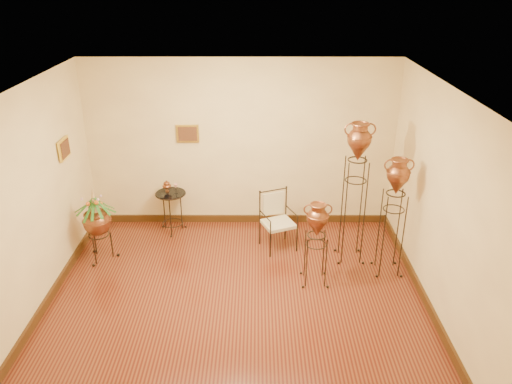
{
  "coord_description": "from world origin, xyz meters",
  "views": [
    {
      "loc": [
        0.27,
        -5.2,
        4.05
      ],
      "look_at": [
        0.25,
        1.3,
        1.1
      ],
      "focal_mm": 35.0,
      "sensor_mm": 36.0,
      "label": 1
    }
  ],
  "objects_px": {
    "planter_urn": "(97,219)",
    "armchair": "(278,222)",
    "amphora_tall": "(355,192)",
    "amphora_mid": "(393,216)",
    "side_table": "(172,211)"
  },
  "relations": [
    {
      "from": "amphora_tall",
      "to": "amphora_mid",
      "type": "bearing_deg",
      "value": -36.04
    },
    {
      "from": "amphora_tall",
      "to": "amphora_mid",
      "type": "height_order",
      "value": "amphora_tall"
    },
    {
      "from": "amphora_tall",
      "to": "armchair",
      "type": "bearing_deg",
      "value": 164.78
    },
    {
      "from": "side_table",
      "to": "amphora_tall",
      "type": "bearing_deg",
      "value": -16.61
    },
    {
      "from": "amphora_mid",
      "to": "planter_urn",
      "type": "bearing_deg",
      "value": 175.62
    },
    {
      "from": "planter_urn",
      "to": "side_table",
      "type": "relative_size",
      "value": 1.34
    },
    {
      "from": "amphora_tall",
      "to": "amphora_mid",
      "type": "xyz_separation_m",
      "value": [
        0.48,
        -0.35,
        -0.21
      ]
    },
    {
      "from": "amphora_mid",
      "to": "side_table",
      "type": "xyz_separation_m",
      "value": [
        -3.29,
        1.19,
        -0.52
      ]
    },
    {
      "from": "amphora_mid",
      "to": "amphora_tall",
      "type": "bearing_deg",
      "value": 143.96
    },
    {
      "from": "amphora_mid",
      "to": "armchair",
      "type": "relative_size",
      "value": 1.91
    },
    {
      "from": "amphora_mid",
      "to": "planter_urn",
      "type": "distance_m",
      "value": 4.26
    },
    {
      "from": "amphora_tall",
      "to": "side_table",
      "type": "relative_size",
      "value": 2.42
    },
    {
      "from": "amphora_mid",
      "to": "side_table",
      "type": "distance_m",
      "value": 3.54
    },
    {
      "from": "planter_urn",
      "to": "armchair",
      "type": "relative_size",
      "value": 1.29
    },
    {
      "from": "amphora_tall",
      "to": "side_table",
      "type": "xyz_separation_m",
      "value": [
        -2.81,
        0.84,
        -0.73
      ]
    }
  ]
}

